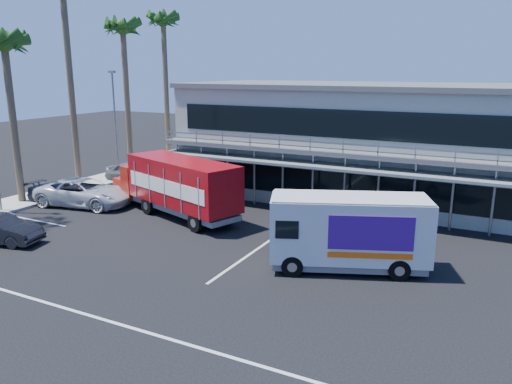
% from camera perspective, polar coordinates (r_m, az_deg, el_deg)
% --- Properties ---
extents(ground, '(120.00, 120.00, 0.00)m').
position_cam_1_polar(ground, '(22.57, -7.21, -7.58)').
color(ground, black).
rests_on(ground, ground).
extents(building, '(22.40, 12.00, 7.30)m').
position_cam_1_polar(building, '(33.74, 11.46, 5.86)').
color(building, gray).
rests_on(building, ground).
extents(curb_strip, '(3.00, 32.00, 0.16)m').
position_cam_1_polar(curb_strip, '(36.54, -21.56, 0.05)').
color(curb_strip, '#A5A399').
rests_on(curb_strip, ground).
extents(palm_c, '(2.80, 2.80, 10.75)m').
position_cam_1_polar(palm_c, '(33.68, -26.77, 14.17)').
color(palm_c, brown).
rests_on(palm_c, ground).
extents(palm_e, '(2.80, 2.80, 12.25)m').
position_cam_1_polar(palm_e, '(40.41, -14.94, 16.81)').
color(palm_e, brown).
rests_on(palm_e, ground).
extents(palm_f, '(2.80, 2.80, 13.25)m').
position_cam_1_polar(palm_f, '(44.97, -10.53, 17.84)').
color(palm_f, brown).
rests_on(palm_f, ground).
extents(light_pole_far, '(0.50, 0.25, 8.09)m').
position_cam_1_polar(light_pole_far, '(38.70, -15.80, 7.88)').
color(light_pole_far, gray).
rests_on(light_pole_far, ground).
extents(red_truck, '(10.11, 5.40, 3.34)m').
position_cam_1_polar(red_truck, '(28.69, -9.16, 0.86)').
color(red_truck, '#9F190C').
rests_on(red_truck, ground).
extents(white_van, '(6.83, 4.46, 3.16)m').
position_cam_1_polar(white_van, '(21.08, 10.57, -4.45)').
color(white_van, silver).
rests_on(white_van, ground).
extents(parked_car_c, '(6.37, 3.77, 1.66)m').
position_cam_1_polar(parked_car_c, '(32.39, -18.99, -0.05)').
color(parked_car_c, silver).
rests_on(parked_car_c, ground).
extents(parked_car_d, '(4.64, 2.14, 1.32)m').
position_cam_1_polar(parked_car_d, '(33.30, -21.34, -0.19)').
color(parked_car_d, '#2B2F3A').
rests_on(parked_car_d, ground).
extents(parked_car_e, '(4.53, 1.93, 1.53)m').
position_cam_1_polar(parked_car_e, '(37.98, -13.74, 2.19)').
color(parked_car_e, slate).
rests_on(parked_car_e, ground).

